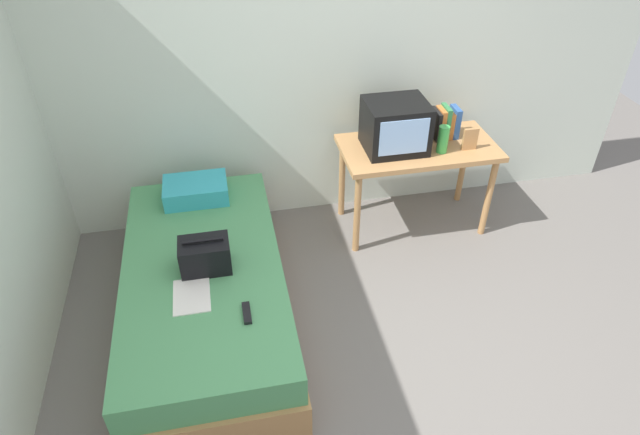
# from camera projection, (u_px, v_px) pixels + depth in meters

# --- Properties ---
(ground_plane) EXTENTS (8.00, 8.00, 0.00)m
(ground_plane) POSITION_uv_depth(u_px,v_px,m) (386.00, 398.00, 3.17)
(ground_plane) COLOR slate
(wall_back) EXTENTS (5.20, 0.10, 2.60)m
(wall_back) POSITION_uv_depth(u_px,v_px,m) (317.00, 56.00, 3.96)
(wall_back) COLOR silver
(wall_back) RESTS_ON ground
(bed) EXTENTS (1.00, 2.00, 0.48)m
(bed) POSITION_uv_depth(u_px,v_px,m) (207.00, 293.00, 3.52)
(bed) COLOR #B27F4C
(bed) RESTS_ON ground
(desk) EXTENTS (1.16, 0.60, 0.72)m
(desk) POSITION_uv_depth(u_px,v_px,m) (417.00, 156.00, 4.12)
(desk) COLOR #B27F4C
(desk) RESTS_ON ground
(tv) EXTENTS (0.44, 0.39, 0.36)m
(tv) POSITION_uv_depth(u_px,v_px,m) (395.00, 126.00, 3.93)
(tv) COLOR black
(tv) RESTS_ON desk
(water_bottle) EXTENTS (0.08, 0.08, 0.20)m
(water_bottle) POSITION_uv_depth(u_px,v_px,m) (443.00, 139.00, 3.94)
(water_bottle) COLOR green
(water_bottle) RESTS_ON desk
(book_row) EXTENTS (0.18, 0.17, 0.25)m
(book_row) POSITION_uv_depth(u_px,v_px,m) (445.00, 123.00, 4.11)
(book_row) COLOR black
(book_row) RESTS_ON desk
(picture_frame) EXTENTS (0.11, 0.02, 0.17)m
(picture_frame) POSITION_uv_depth(u_px,v_px,m) (470.00, 139.00, 3.98)
(picture_frame) COLOR #B27F4C
(picture_frame) RESTS_ON desk
(pillow) EXTENTS (0.45, 0.31, 0.13)m
(pillow) POSITION_uv_depth(u_px,v_px,m) (196.00, 190.00, 3.90)
(pillow) COLOR #33A8B7
(pillow) RESTS_ON bed
(handbag) EXTENTS (0.30, 0.20, 0.22)m
(handbag) POSITION_uv_depth(u_px,v_px,m) (205.00, 255.00, 3.28)
(handbag) COLOR black
(handbag) RESTS_ON bed
(magazine) EXTENTS (0.21, 0.29, 0.01)m
(magazine) POSITION_uv_depth(u_px,v_px,m) (192.00, 296.00, 3.15)
(magazine) COLOR white
(magazine) RESTS_ON bed
(remote_dark) EXTENTS (0.04, 0.16, 0.02)m
(remote_dark) POSITION_uv_depth(u_px,v_px,m) (247.00, 313.00, 3.03)
(remote_dark) COLOR black
(remote_dark) RESTS_ON bed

